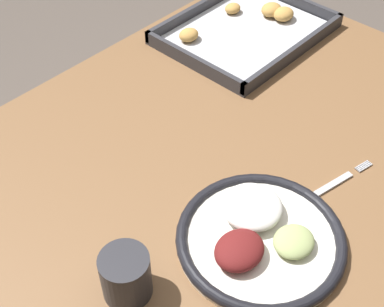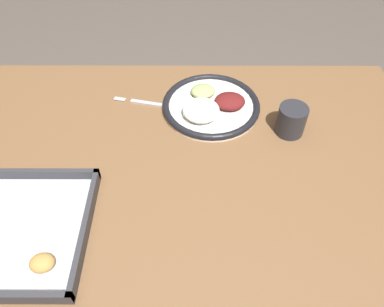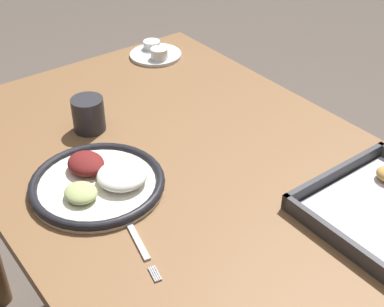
{
  "view_description": "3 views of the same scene",
  "coord_description": "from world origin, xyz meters",
  "px_view_note": "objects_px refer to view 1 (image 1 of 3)",
  "views": [
    {
      "loc": [
        -0.54,
        -0.48,
        1.48
      ],
      "look_at": [
        -0.02,
        0.0,
        0.77
      ],
      "focal_mm": 50.0,
      "sensor_mm": 36.0,
      "label": 1
    },
    {
      "loc": [
        -0.03,
        0.62,
        1.46
      ],
      "look_at": [
        -0.02,
        0.0,
        0.77
      ],
      "focal_mm": 35.0,
      "sensor_mm": 36.0,
      "label": 2
    },
    {
      "loc": [
        0.73,
        -0.57,
        1.44
      ],
      "look_at": [
        -0.02,
        0.0,
        0.77
      ],
      "focal_mm": 50.0,
      "sensor_mm": 36.0,
      "label": 3
    }
  ],
  "objects_px": {
    "dinner_plate": "(259,236)",
    "fork": "(325,189)",
    "drinking_cup": "(126,275)",
    "baking_tray": "(247,29)"
  },
  "relations": [
    {
      "from": "dinner_plate",
      "to": "fork",
      "type": "relative_size",
      "value": 1.34
    },
    {
      "from": "fork",
      "to": "drinking_cup",
      "type": "bearing_deg",
      "value": 176.45
    },
    {
      "from": "baking_tray",
      "to": "drinking_cup",
      "type": "distance_m",
      "value": 0.77
    },
    {
      "from": "drinking_cup",
      "to": "baking_tray",
      "type": "bearing_deg",
      "value": 24.81
    },
    {
      "from": "fork",
      "to": "drinking_cup",
      "type": "relative_size",
      "value": 2.56
    },
    {
      "from": "dinner_plate",
      "to": "drinking_cup",
      "type": "relative_size",
      "value": 3.42
    },
    {
      "from": "baking_tray",
      "to": "drinking_cup",
      "type": "relative_size",
      "value": 4.77
    },
    {
      "from": "dinner_plate",
      "to": "drinking_cup",
      "type": "height_order",
      "value": "drinking_cup"
    },
    {
      "from": "dinner_plate",
      "to": "drinking_cup",
      "type": "bearing_deg",
      "value": 156.52
    },
    {
      "from": "drinking_cup",
      "to": "fork",
      "type": "bearing_deg",
      "value": -16.19
    }
  ]
}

